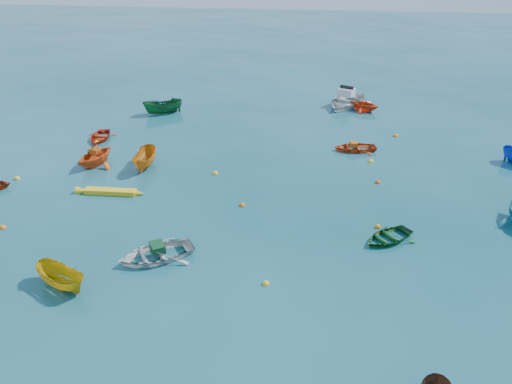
# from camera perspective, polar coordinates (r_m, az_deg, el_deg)

# --- Properties ---
(ground) EXTENTS (160.00, 160.00, 0.00)m
(ground) POSITION_cam_1_polar(r_m,az_deg,el_deg) (22.58, -1.66, -6.72)
(ground) COLOR #0A4148
(ground) RESTS_ON ground
(dinghy_white_near) EXTENTS (4.03, 3.76, 0.68)m
(dinghy_white_near) POSITION_cam_1_polar(r_m,az_deg,el_deg) (22.54, -11.32, -7.40)
(dinghy_white_near) COLOR beige
(dinghy_white_near) RESTS_ON ground
(dinghy_orange_w) EXTENTS (3.25, 3.51, 1.53)m
(dinghy_orange_w) POSITION_cam_1_polar(r_m,az_deg,el_deg) (32.35, -17.77, 3.02)
(dinghy_orange_w) COLOR #E45015
(dinghy_orange_w) RESTS_ON ground
(sampan_yellow_mid) EXTENTS (2.87, 2.13, 1.04)m
(sampan_yellow_mid) POSITION_cam_1_polar(r_m,az_deg,el_deg) (21.92, -21.14, -10.06)
(sampan_yellow_mid) COLOR gold
(sampan_yellow_mid) RESTS_ON ground
(dinghy_green_e) EXTENTS (3.15, 3.06, 0.53)m
(dinghy_green_e) POSITION_cam_1_polar(r_m,az_deg,el_deg) (24.10, 14.79, -5.32)
(dinghy_green_e) COLOR #12501E
(dinghy_green_e) RESTS_ON ground
(sampan_orange_n) EXTENTS (1.31, 3.08, 1.17)m
(sampan_orange_n) POSITION_cam_1_polar(r_m,az_deg,el_deg) (31.22, -12.47, 2.82)
(sampan_orange_n) COLOR #CB6F13
(sampan_orange_n) RESTS_ON ground
(dinghy_red_ne) EXTENTS (3.01, 2.36, 0.57)m
(dinghy_red_ne) POSITION_cam_1_polar(r_m,az_deg,el_deg) (33.57, 11.21, 4.73)
(dinghy_red_ne) COLOR #C63D10
(dinghy_red_ne) RESTS_ON ground
(dinghy_red_far) EXTENTS (2.31, 2.95, 0.56)m
(dinghy_red_far) POSITION_cam_1_polar(r_m,az_deg,el_deg) (36.36, -17.39, 5.77)
(dinghy_red_far) COLOR red
(dinghy_red_far) RESTS_ON ground
(dinghy_orange_far) EXTENTS (3.28, 3.16, 1.33)m
(dinghy_orange_far) POSITION_cam_1_polar(r_m,az_deg,el_deg) (41.57, 12.17, 9.10)
(dinghy_orange_far) COLOR red
(dinghy_orange_far) RESTS_ON ground
(sampan_green_far) EXTENTS (3.33, 2.55, 1.22)m
(sampan_green_far) POSITION_cam_1_polar(r_m,az_deg,el_deg) (40.62, -10.51, 8.82)
(sampan_green_far) COLOR #145628
(sampan_green_far) RESTS_ON ground
(kayak_yellow) EXTENTS (3.54, 0.64, 0.35)m
(kayak_yellow) POSITION_cam_1_polar(r_m,az_deg,el_deg) (28.46, -16.28, -0.19)
(kayak_yellow) COLOR yellow
(kayak_yellow) RESTS_ON ground
(motorboat_white) EXTENTS (5.11, 5.76, 1.59)m
(motorboat_white) POSITION_cam_1_polar(r_m,az_deg,el_deg) (42.51, 10.17, 9.69)
(motorboat_white) COLOR silver
(motorboat_white) RESTS_ON ground
(tarp_green_a) EXTENTS (0.88, 0.93, 0.36)m
(tarp_green_a) POSITION_cam_1_polar(r_m,az_deg,el_deg) (22.26, -11.19, -6.24)
(tarp_green_a) COLOR #104121
(tarp_green_a) RESTS_ON dinghy_white_near
(tarp_orange_a) EXTENTS (0.68, 0.59, 0.28)m
(tarp_orange_a) POSITION_cam_1_polar(r_m,az_deg,el_deg) (32.04, -17.94, 4.52)
(tarp_orange_a) COLOR #B55212
(tarp_orange_a) RESTS_ON dinghy_orange_w
(tarp_orange_b) EXTENTS (0.53, 0.64, 0.28)m
(tarp_orange_b) POSITION_cam_1_polar(r_m,az_deg,el_deg) (33.39, 11.10, 5.41)
(tarp_orange_b) COLOR #B45B12
(tarp_orange_b) RESTS_ON dinghy_red_ne
(buoy_or_a) EXTENTS (0.31, 0.31, 0.31)m
(buoy_or_a) POSITION_cam_1_polar(r_m,az_deg,el_deg) (27.14, -26.95, -3.68)
(buoy_or_a) COLOR orange
(buoy_or_a) RESTS_ON ground
(buoy_ye_a) EXTENTS (0.31, 0.31, 0.31)m
(buoy_ye_a) POSITION_cam_1_polar(r_m,az_deg,el_deg) (20.63, 1.14, -10.48)
(buoy_ye_a) COLOR yellow
(buoy_ye_a) RESTS_ON ground
(buoy_or_b) EXTENTS (0.31, 0.31, 0.31)m
(buoy_or_b) POSITION_cam_1_polar(r_m,az_deg,el_deg) (24.96, 13.73, -3.95)
(buoy_or_b) COLOR orange
(buoy_or_b) RESTS_ON ground
(buoy_ye_b) EXTENTS (0.35, 0.35, 0.35)m
(buoy_ye_b) POSITION_cam_1_polar(r_m,az_deg,el_deg) (32.10, -25.63, 1.33)
(buoy_ye_b) COLOR yellow
(buoy_ye_b) RESTS_ON ground
(buoy_or_c) EXTENTS (0.32, 0.32, 0.32)m
(buoy_or_c) POSITION_cam_1_polar(r_m,az_deg,el_deg) (26.14, -1.60, -1.57)
(buoy_or_c) COLOR orange
(buoy_or_c) RESTS_ON ground
(buoy_ye_c) EXTENTS (0.36, 0.36, 0.36)m
(buoy_ye_c) POSITION_cam_1_polar(r_m,az_deg,el_deg) (29.70, -4.68, 2.09)
(buoy_ye_c) COLOR yellow
(buoy_ye_c) RESTS_ON ground
(buoy_or_d) EXTENTS (0.30, 0.30, 0.30)m
(buoy_or_d) POSITION_cam_1_polar(r_m,az_deg,el_deg) (29.35, 13.72, 1.03)
(buoy_or_d) COLOR #DE4B0C
(buoy_or_d) RESTS_ON ground
(buoy_ye_d) EXTENTS (0.32, 0.32, 0.32)m
(buoy_ye_d) POSITION_cam_1_polar(r_m,az_deg,el_deg) (35.88, -17.76, 5.43)
(buoy_ye_d) COLOR yellow
(buoy_ye_d) RESTS_ON ground
(buoy_or_e) EXTENTS (0.37, 0.37, 0.37)m
(buoy_or_e) POSITION_cam_1_polar(r_m,az_deg,el_deg) (36.59, 15.65, 6.15)
(buoy_or_e) COLOR orange
(buoy_or_e) RESTS_ON ground
(buoy_ye_e) EXTENTS (0.36, 0.36, 0.36)m
(buoy_ye_e) POSITION_cam_1_polar(r_m,az_deg,el_deg) (31.97, 12.98, 3.37)
(buoy_ye_e) COLOR yellow
(buoy_ye_e) RESTS_ON ground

